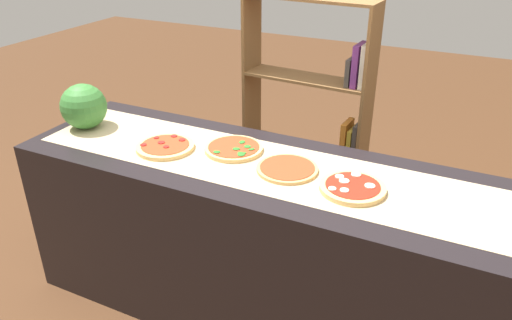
{
  "coord_description": "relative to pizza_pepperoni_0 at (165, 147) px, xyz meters",
  "views": [
    {
      "loc": [
        0.9,
        -1.86,
        1.96
      ],
      "look_at": [
        0.0,
        0.0,
        0.9
      ],
      "focal_mm": 34.87,
      "sensor_mm": 36.0,
      "label": 1
    }
  ],
  "objects": [
    {
      "name": "pizza_mozzarella_3",
      "position": [
        0.95,
        0.01,
        0.0
      ],
      "size": [
        0.28,
        0.28,
        0.03
      ],
      "color": "#DBB26B",
      "rests_on": "parchment_paper"
    },
    {
      "name": "ground_plane",
      "position": [
        0.48,
        0.05,
        -0.89
      ],
      "size": [
        12.0,
        12.0,
        0.0
      ],
      "primitive_type": "plane",
      "color": "#4C2D19"
    },
    {
      "name": "pizza_pepperoni_0",
      "position": [
        0.0,
        0.0,
        0.0
      ],
      "size": [
        0.29,
        0.29,
        0.03
      ],
      "color": "#DBB26B",
      "rests_on": "parchment_paper"
    },
    {
      "name": "pizza_spinach_1",
      "position": [
        0.32,
        0.13,
        0.0
      ],
      "size": [
        0.29,
        0.29,
        0.03
      ],
      "color": "#DBB26B",
      "rests_on": "parchment_paper"
    },
    {
      "name": "pizza_plain_2",
      "position": [
        0.63,
        0.05,
        -0.0
      ],
      "size": [
        0.28,
        0.28,
        0.02
      ],
      "color": "tan",
      "rests_on": "parchment_paper"
    },
    {
      "name": "watermelon",
      "position": [
        -0.54,
        0.04,
        0.11
      ],
      "size": [
        0.24,
        0.24,
        0.24
      ],
      "primitive_type": "sphere",
      "color": "#387A33",
      "rests_on": "counter"
    },
    {
      "name": "bookshelf",
      "position": [
        0.45,
        1.04,
        -0.22
      ],
      "size": [
        0.84,
        0.29,
        1.49
      ],
      "color": "brown",
      "rests_on": "ground_plane"
    },
    {
      "name": "counter",
      "position": [
        0.48,
        0.05,
        -0.45
      ],
      "size": [
        2.36,
        0.73,
        0.88
      ],
      "primitive_type": "cube",
      "color": "black",
      "rests_on": "ground_plane"
    },
    {
      "name": "parchment_paper",
      "position": [
        0.48,
        0.05,
        -0.01
      ],
      "size": [
        2.23,
        0.49,
        0.0
      ],
      "primitive_type": "cube",
      "color": "tan",
      "rests_on": "counter"
    }
  ]
}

